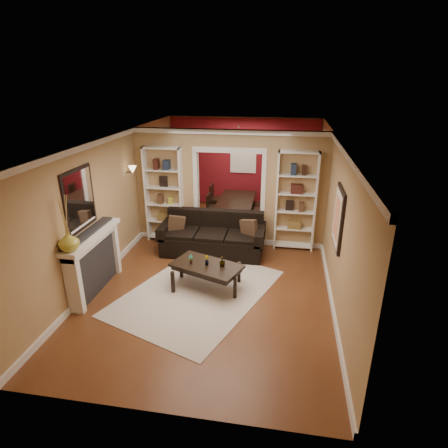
% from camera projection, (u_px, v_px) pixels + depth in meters
% --- Properties ---
extents(floor, '(8.00, 8.00, 0.00)m').
position_uv_depth(floor, '(221.00, 262.00, 8.19)').
color(floor, brown).
rests_on(floor, ground).
extents(ceiling, '(8.00, 8.00, 0.00)m').
position_uv_depth(ceiling, '(220.00, 137.00, 7.20)').
color(ceiling, white).
rests_on(ceiling, ground).
extents(wall_back, '(8.00, 0.00, 8.00)m').
position_uv_depth(wall_back, '(243.00, 163.00, 11.36)').
color(wall_back, tan).
rests_on(wall_back, ground).
extents(wall_front, '(8.00, 0.00, 8.00)m').
position_uv_depth(wall_front, '(156.00, 320.00, 4.02)').
color(wall_front, tan).
rests_on(wall_front, ground).
extents(wall_left, '(0.00, 8.00, 8.00)m').
position_uv_depth(wall_left, '(118.00, 198.00, 8.04)').
color(wall_left, tan).
rests_on(wall_left, ground).
extents(wall_right, '(0.00, 8.00, 8.00)m').
position_uv_depth(wall_right, '(333.00, 210.00, 7.34)').
color(wall_right, tan).
rests_on(wall_right, ground).
extents(partition_wall, '(4.50, 0.15, 2.70)m').
position_uv_depth(partition_wall, '(229.00, 188.00, 8.79)').
color(partition_wall, tan).
rests_on(partition_wall, floor).
extents(red_back_panel, '(4.44, 0.04, 2.64)m').
position_uv_depth(red_back_panel, '(243.00, 164.00, 11.34)').
color(red_back_panel, maroon).
rests_on(red_back_panel, floor).
extents(dining_window, '(0.78, 0.03, 0.98)m').
position_uv_depth(dining_window, '(243.00, 157.00, 11.22)').
color(dining_window, '#8CA5CC').
rests_on(dining_window, wall_back).
extents(area_rug, '(3.19, 3.70, 0.01)m').
position_uv_depth(area_rug, '(197.00, 292.00, 7.05)').
color(area_rug, beige).
rests_on(area_rug, floor).
extents(sofa, '(2.36, 1.02, 0.92)m').
position_uv_depth(sofa, '(212.00, 234.00, 8.47)').
color(sofa, black).
rests_on(sofa, floor).
extents(pillow_left, '(0.39, 0.26, 0.38)m').
position_uv_depth(pillow_left, '(176.00, 225.00, 8.52)').
color(pillow_left, '#503822').
rests_on(pillow_left, sofa).
extents(pillow_right, '(0.41, 0.29, 0.40)m').
position_uv_depth(pillow_right, '(249.00, 229.00, 8.26)').
color(pillow_right, '#503822').
rests_on(pillow_right, sofa).
extents(coffee_table, '(1.46, 1.11, 0.49)m').
position_uv_depth(coffee_table, '(207.00, 276.00, 7.14)').
color(coffee_table, black).
rests_on(coffee_table, floor).
extents(plant_left, '(0.11, 0.10, 0.18)m').
position_uv_depth(plant_left, '(191.00, 259.00, 7.06)').
color(plant_left, '#336626').
rests_on(plant_left, coffee_table).
extents(plant_center, '(0.13, 0.13, 0.18)m').
position_uv_depth(plant_center, '(207.00, 260.00, 7.01)').
color(plant_center, '#336626').
rests_on(plant_center, coffee_table).
extents(plant_right, '(0.15, 0.15, 0.21)m').
position_uv_depth(plant_right, '(222.00, 261.00, 6.96)').
color(plant_right, '#336626').
rests_on(plant_right, coffee_table).
extents(bookshelf_left, '(0.90, 0.30, 2.30)m').
position_uv_depth(bookshelf_left, '(164.00, 195.00, 8.95)').
color(bookshelf_left, white).
rests_on(bookshelf_left, floor).
extents(bookshelf_right, '(0.90, 0.30, 2.30)m').
position_uv_depth(bookshelf_right, '(296.00, 202.00, 8.47)').
color(bookshelf_right, white).
rests_on(bookshelf_right, floor).
extents(fireplace, '(0.32, 1.70, 1.16)m').
position_uv_depth(fireplace, '(96.00, 263.00, 6.92)').
color(fireplace, white).
rests_on(fireplace, floor).
extents(vase, '(0.36, 0.36, 0.34)m').
position_uv_depth(vase, '(69.00, 241.00, 6.00)').
color(vase, gold).
rests_on(vase, fireplace).
extents(mirror, '(0.03, 0.95, 1.10)m').
position_uv_depth(mirror, '(79.00, 200.00, 6.49)').
color(mirror, silver).
rests_on(mirror, wall_left).
extents(wall_sconce, '(0.18, 0.18, 0.22)m').
position_uv_depth(wall_sconce, '(130.00, 171.00, 8.35)').
color(wall_sconce, '#FFE0A5').
rests_on(wall_sconce, wall_left).
extents(framed_art, '(0.04, 0.85, 1.05)m').
position_uv_depth(framed_art, '(338.00, 218.00, 6.36)').
color(framed_art, black).
rests_on(framed_art, wall_right).
extents(dining_table, '(1.75, 0.97, 0.61)m').
position_uv_depth(dining_table, '(238.00, 209.00, 10.54)').
color(dining_table, black).
rests_on(dining_table, floor).
extents(dining_chair_nw, '(0.53, 0.53, 0.83)m').
position_uv_depth(dining_chair_nw, '(217.00, 208.00, 10.31)').
color(dining_chair_nw, black).
rests_on(dining_chair_nw, floor).
extents(dining_chair_ne, '(0.45, 0.45, 0.85)m').
position_uv_depth(dining_chair_ne, '(256.00, 210.00, 10.14)').
color(dining_chair_ne, black).
rests_on(dining_chair_ne, floor).
extents(dining_chair_sw, '(0.61, 0.61, 0.94)m').
position_uv_depth(dining_chair_sw, '(220.00, 200.00, 10.84)').
color(dining_chair_sw, black).
rests_on(dining_chair_sw, floor).
extents(dining_chair_se, '(0.45, 0.45, 0.76)m').
position_uv_depth(dining_chair_se, '(258.00, 204.00, 10.70)').
color(dining_chair_se, black).
rests_on(dining_chair_se, floor).
extents(chandelier, '(0.50, 0.50, 0.30)m').
position_uv_depth(chandelier, '(238.00, 148.00, 9.92)').
color(chandelier, '#3D251B').
rests_on(chandelier, ceiling).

